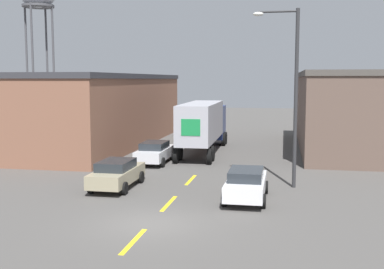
# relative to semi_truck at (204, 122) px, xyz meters

# --- Properties ---
(ground_plane) EXTENTS (160.00, 160.00, 0.00)m
(ground_plane) POSITION_rel_semi_truck_xyz_m (1.00, -19.22, -2.39)
(ground_plane) COLOR #4C4947
(road_centerline) EXTENTS (0.20, 13.60, 0.01)m
(road_centerline) POSITION_rel_semi_truck_xyz_m (1.00, -15.99, -2.39)
(road_centerline) COLOR yellow
(road_centerline) RESTS_ON ground_plane
(warehouse_left) EXTENTS (9.21, 25.00, 6.24)m
(warehouse_left) POSITION_rel_semi_truck_xyz_m (-10.09, 2.98, 0.73)
(warehouse_left) COLOR brown
(warehouse_left) RESTS_ON ground_plane
(warehouse_right) EXTENTS (12.83, 19.95, 6.40)m
(warehouse_right) POSITION_rel_semi_truck_xyz_m (13.90, 3.97, 0.81)
(warehouse_right) COLOR brown
(warehouse_right) RESTS_ON ground_plane
(semi_truck) EXTENTS (2.86, 12.52, 4.00)m
(semi_truck) POSITION_rel_semi_truck_xyz_m (0.00, 0.00, 0.00)
(semi_truck) COLOR navy
(semi_truck) RESTS_ON ground_plane
(parked_car_left_near) EXTENTS (2.00, 4.61, 1.51)m
(parked_car_left_near) POSITION_rel_semi_truck_xyz_m (-2.50, -13.35, -1.60)
(parked_car_left_near) COLOR tan
(parked_car_left_near) RESTS_ON ground_plane
(parked_car_right_near) EXTENTS (2.00, 4.61, 1.51)m
(parked_car_right_near) POSITION_rel_semi_truck_xyz_m (4.49, -14.60, -1.60)
(parked_car_right_near) COLOR silver
(parked_car_right_near) RESTS_ON ground_plane
(parked_car_left_far) EXTENTS (2.00, 4.61, 1.51)m
(parked_car_left_far) POSITION_rel_semi_truck_xyz_m (-2.50, -5.60, -1.60)
(parked_car_left_far) COLOR silver
(parked_car_left_far) RESTS_ON ground_plane
(street_lamp) EXTENTS (2.42, 0.32, 9.44)m
(street_lamp) POSITION_rel_semi_truck_xyz_m (6.57, -11.44, 2.98)
(street_lamp) COLOR #2D2D30
(street_lamp) RESTS_ON ground_plane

